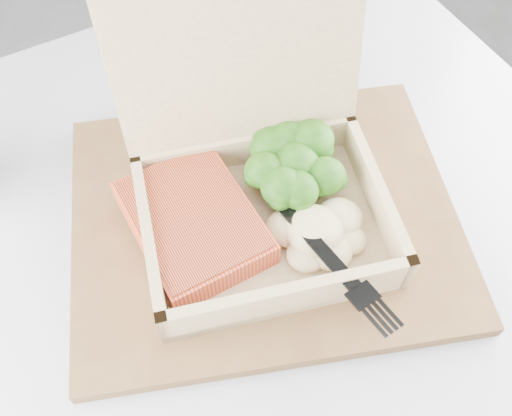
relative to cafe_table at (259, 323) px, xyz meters
name	(u,v)px	position (x,y,z in m)	size (l,w,h in m)	color
floor	(411,186)	(0.62, 0.34, -0.54)	(4.00, 4.00, 0.00)	gray
cafe_table	(259,323)	(0.00, 0.00, 0.00)	(0.80, 0.80, 0.72)	black
serving_tray	(264,219)	(0.02, 0.03, 0.19)	(0.37, 0.30, 0.02)	brown
takeout_container	(257,171)	(0.02, 0.05, 0.25)	(0.27, 0.26, 0.21)	tan
salmon_fillet	(194,223)	(-0.05, 0.04, 0.23)	(0.10, 0.14, 0.03)	#D64F29
broccoli_pile	(295,169)	(0.06, 0.05, 0.23)	(0.11, 0.11, 0.04)	#36771A
mashed_potatoes	(314,231)	(0.04, -0.02, 0.23)	(0.09, 0.08, 0.03)	#C9BB82
plastic_fork	(299,222)	(0.03, -0.01, 0.24)	(0.04, 0.17, 0.02)	black
receipt	(188,100)	(0.02, 0.22, 0.19)	(0.08, 0.15, 0.00)	white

